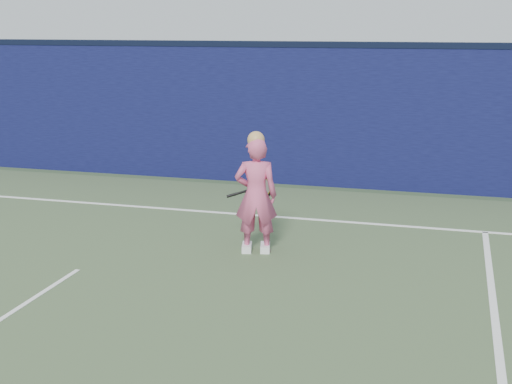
% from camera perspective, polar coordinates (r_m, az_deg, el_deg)
% --- Properties ---
extents(ground, '(80.00, 80.00, 0.00)m').
position_cam_1_polar(ground, '(8.14, -17.54, -8.30)').
color(ground, '#334A2D').
rests_on(ground, ground).
extents(backstop_wall, '(24.00, 0.40, 2.50)m').
position_cam_1_polar(backstop_wall, '(13.58, -2.85, 6.28)').
color(backstop_wall, '#0C0E35').
rests_on(backstop_wall, ground).
extents(wall_cap, '(24.00, 0.42, 0.10)m').
position_cam_1_polar(wall_cap, '(13.48, -2.92, 11.77)').
color(wall_cap, black).
rests_on(wall_cap, backstop_wall).
extents(player, '(0.62, 0.48, 1.59)m').
position_cam_1_polar(player, '(9.17, 0.00, -0.23)').
color(player, '#D3527E').
rests_on(player, ground).
extents(racket, '(0.62, 0.25, 0.34)m').
position_cam_1_polar(racket, '(9.61, 0.21, 0.31)').
color(racket, black).
rests_on(racket, ground).
extents(court_lines, '(11.00, 12.04, 0.01)m').
position_cam_1_polar(court_lines, '(7.89, -18.85, -9.03)').
color(court_lines, white).
rests_on(court_lines, court_surface).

